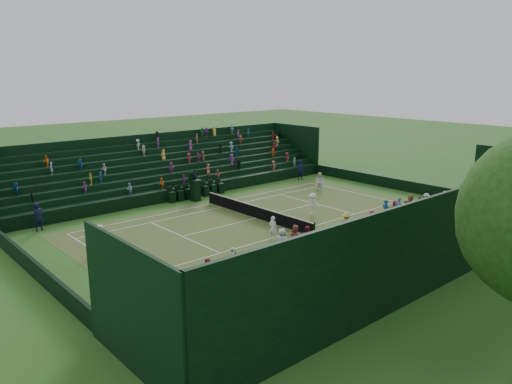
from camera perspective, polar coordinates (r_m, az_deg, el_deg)
ground at (r=36.74m, az=0.00°, el=-3.03°), size 160.00×160.00×0.00m
court_surface at (r=36.74m, az=0.00°, el=-3.03°), size 12.97×26.77×0.01m
perimeter_wall_north at (r=48.24m, az=14.39°, el=1.16°), size 17.17×0.20×1.00m
perimeter_wall_south at (r=29.28m, az=-24.39°, el=-7.63°), size 17.17×0.20×1.00m
perimeter_wall_east at (r=31.00m, az=10.40°, el=-5.46°), size 0.20×31.77×1.00m
perimeter_wall_west at (r=43.16m, az=-7.42°, el=0.04°), size 0.20×31.77×1.00m
north_grandstand at (r=28.41m, az=17.09°, el=-5.39°), size 6.60×32.00×4.90m
south_grandstand at (r=46.40m, az=-10.33°, el=2.21°), size 6.60×32.00×4.90m
tennis_net at (r=36.60m, az=0.00°, el=-2.24°), size 11.67×0.10×1.06m
umpire_chair at (r=41.83m, az=-6.98°, el=0.52°), size 0.84×0.84×2.65m
courtside_chairs at (r=43.04m, az=-6.82°, el=0.01°), size 0.59×5.56×1.29m
player_near_west at (r=31.49m, az=-17.42°, el=-4.99°), size 0.87×0.66×1.61m
player_near_east at (r=31.86m, az=1.96°, el=-4.15°), size 0.67×0.53×1.60m
player_far_west at (r=45.28m, az=7.31°, el=1.15°), size 0.93×0.78×1.72m
player_far_east at (r=37.63m, az=6.46°, el=-1.38°), size 1.26×1.17×1.70m
line_judge_north at (r=50.02m, az=5.12°, el=2.53°), size 0.70×0.84×1.98m
line_judge_south at (r=36.71m, az=-23.61°, el=-2.64°), size 0.55×0.76×1.94m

